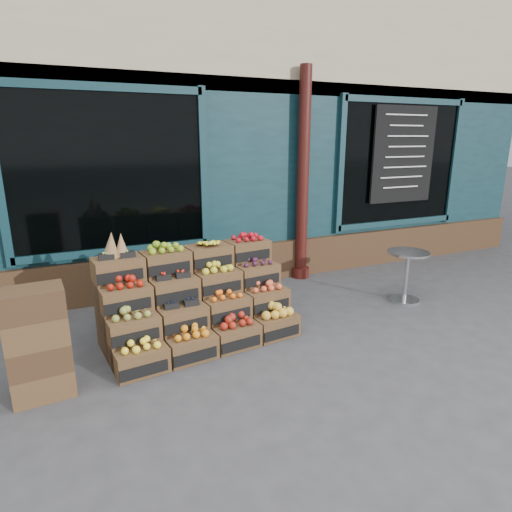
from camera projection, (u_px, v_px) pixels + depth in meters
name	position (u px, v px, depth m)	size (l,w,h in m)	color
ground	(299.00, 344.00, 4.68)	(60.00, 60.00, 0.00)	#3C3C3E
shop_facade	(174.00, 127.00, 8.53)	(12.00, 6.24, 4.80)	#0F2D34
crate_display	(197.00, 304.00, 4.76)	(2.13, 1.21, 1.27)	brown
spare_crates	(38.00, 344.00, 3.63)	(0.52, 0.38, 0.99)	brown
bistro_table	(407.00, 270.00, 5.82)	(0.56, 0.56, 0.70)	#BABCC2
shopkeeper	(75.00, 230.00, 6.03)	(0.67, 0.44, 1.85)	#1C6327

